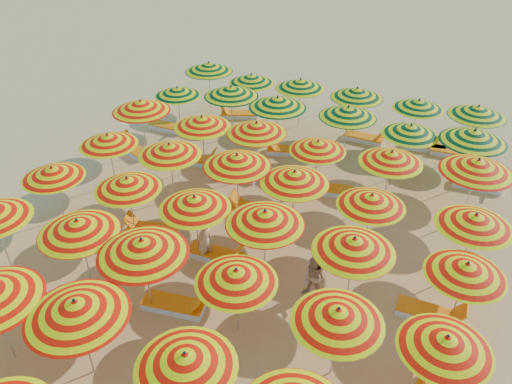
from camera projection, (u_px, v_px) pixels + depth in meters
ground at (250, 242)px, 15.96m from camera, size 120.00×120.00×0.00m
umbrella_8 at (76, 308)px, 10.70m from camera, size 2.31×2.31×2.44m
umbrella_9 at (186, 360)px, 9.82m from camera, size 2.76×2.76×2.22m
umbrella_13 at (78, 227)px, 13.25m from camera, size 2.88×2.88×2.33m
umbrella_14 at (142, 247)px, 12.37m from camera, size 2.51×2.51×2.47m
umbrella_15 at (236, 276)px, 11.90m from camera, size 2.53×2.53×2.16m
umbrella_16 at (338, 316)px, 10.80m from camera, size 2.62×2.62×2.21m
umbrella_17 at (446, 343)px, 10.28m from camera, size 2.64×2.64×2.12m
umbrella_18 at (53, 172)px, 15.91m from camera, size 2.41×2.41×2.12m
umbrella_19 at (127, 184)px, 15.23m from camera, size 2.12×2.12×2.20m
umbrella_20 at (195, 202)px, 14.34m from camera, size 2.20×2.20×2.24m
umbrella_21 at (265, 218)px, 13.55m from camera, size 2.34×2.34×2.36m
umbrella_22 at (354, 245)px, 12.66m from camera, size 2.79×2.79×2.31m
umbrella_23 at (466, 269)px, 12.14m from camera, size 2.55×2.55×2.12m
umbrella_24 at (108, 140)px, 17.62m from camera, size 2.15×2.15×2.20m
umbrella_25 at (169, 150)px, 16.85m from camera, size 2.83×2.83×2.30m
umbrella_26 at (237, 160)px, 16.08m from camera, size 2.68×2.68×2.39m
umbrella_27 at (295, 177)px, 15.35m from camera, size 2.39×2.39×2.32m
umbrella_28 at (371, 200)px, 14.56m from camera, size 2.25×2.25×2.16m
umbrella_29 at (475, 220)px, 13.61m from camera, size 2.38×2.38×2.24m
umbrella_30 at (141, 106)px, 19.56m from camera, size 2.98×2.98×2.43m
umbrella_31 at (202, 122)px, 18.64m from camera, size 2.20×2.20×2.30m
umbrella_32 at (256, 128)px, 18.10m from camera, size 2.95×2.95×2.35m
umbrella_33 at (318, 146)px, 17.39m from camera, size 2.50×2.50×2.12m
umbrella_34 at (391, 157)px, 16.49m from camera, size 2.72×2.72×2.26m
umbrella_35 at (478, 166)px, 15.68m from camera, size 2.69×2.69×2.46m
umbrella_36 at (177, 91)px, 21.54m from camera, size 2.07×2.07×2.11m
umbrella_37 at (231, 91)px, 20.79m from camera, size 3.03×3.03×2.44m
umbrella_38 at (278, 102)px, 19.80m from camera, size 2.41×2.41×2.46m
umbrella_39 at (348, 112)px, 19.21m from camera, size 2.35×2.35×2.38m
umbrella_40 at (411, 130)px, 18.24m from camera, size 2.63×2.63×2.22m
umbrella_41 at (474, 136)px, 17.39m from camera, size 2.75×2.75×2.46m
umbrella_42 at (209, 67)px, 23.36m from camera, size 2.81×2.81×2.39m
umbrella_43 at (251, 79)px, 22.57m from camera, size 2.40×2.40×2.20m
umbrella_44 at (300, 84)px, 21.78m from camera, size 2.81×2.81×2.31m
umbrella_45 at (357, 93)px, 20.84m from camera, size 2.89×2.89×2.35m
umbrella_46 at (419, 104)px, 20.21m from camera, size 2.16×2.16×2.19m
umbrella_47 at (478, 111)px, 19.33m from camera, size 2.81×2.81×2.35m
lounger_3 at (175, 305)px, 13.47m from camera, size 1.80×0.81×0.69m
lounger_5 at (152, 230)px, 16.22m from camera, size 1.83×1.04×0.69m
lounger_6 at (217, 255)px, 15.19m from camera, size 1.74×0.61×0.69m
lounger_7 at (431, 314)px, 13.21m from camera, size 1.73×0.58×0.69m
lounger_8 at (254, 209)px, 17.17m from camera, size 1.79×0.79×0.69m
lounger_9 at (133, 149)px, 20.75m from camera, size 1.82×1.24×0.69m
lounger_10 at (196, 160)px, 19.99m from camera, size 1.81×0.92×0.69m
lounger_11 at (242, 170)px, 19.33m from camera, size 1.83×1.16×0.69m
lounger_12 at (328, 189)px, 18.21m from camera, size 1.81×0.88×0.69m
lounger_13 at (169, 127)px, 22.48m from camera, size 1.74×0.60×0.69m
lounger_14 at (287, 150)px, 20.67m from camera, size 1.83×1.05×0.69m
lounger_15 at (390, 168)px, 19.49m from camera, size 1.79×0.78×0.69m
lounger_16 at (478, 184)px, 18.49m from camera, size 1.76×0.68×0.69m
lounger_17 at (238, 114)px, 23.60m from camera, size 1.82×1.18×0.69m
lounger_18 at (365, 138)px, 21.59m from camera, size 1.76×0.68×0.69m
lounger_19 at (423, 146)px, 21.00m from camera, size 1.81×0.88×0.69m
lounger_20 at (453, 153)px, 20.52m from camera, size 1.74×0.61×0.69m
beachgoer_a at (205, 240)px, 14.90m from camera, size 0.54×0.61×1.39m
beachgoer_b at (314, 278)px, 13.54m from camera, size 0.78×0.66×1.40m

